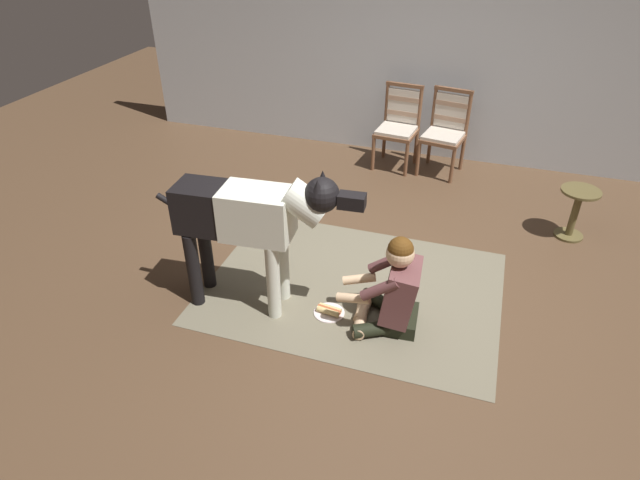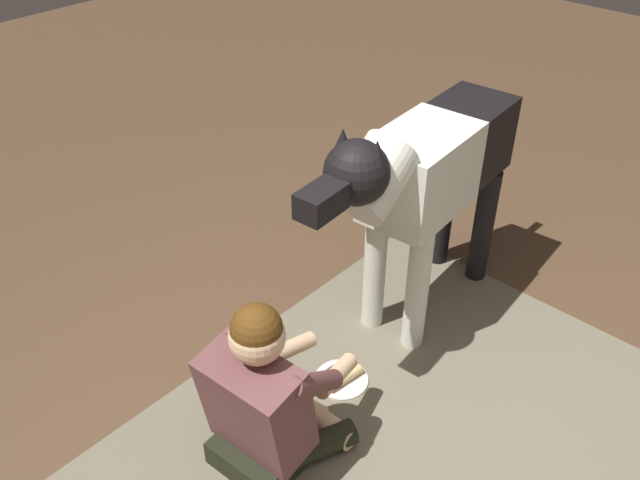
{
  "view_description": "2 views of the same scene",
  "coord_description": "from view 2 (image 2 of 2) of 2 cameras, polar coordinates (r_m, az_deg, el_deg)",
  "views": [
    {
      "loc": [
        0.67,
        -3.71,
        2.9
      ],
      "look_at": [
        -0.41,
        -0.42,
        0.65
      ],
      "focal_mm": 30.27,
      "sensor_mm": 36.0,
      "label": 1
    },
    {
      "loc": [
        1.34,
        0.88,
        2.35
      ],
      "look_at": [
        -0.25,
        -0.58,
        0.8
      ],
      "focal_mm": 37.4,
      "sensor_mm": 36.0,
      "label": 2
    }
  ],
  "objects": [
    {
      "name": "area_rug",
      "position": [
        2.97,
        6.53,
        -16.6
      ],
      "size": [
        2.48,
        1.84,
        0.01
      ],
      "primitive_type": "cube",
      "color": "#6B6450",
      "rests_on": "ground"
    },
    {
      "name": "person_sitting_on_floor",
      "position": [
        2.68,
        -4.64,
        -13.35
      ],
      "size": [
        0.65,
        0.58,
        0.81
      ],
      "color": "black",
      "rests_on": "ground"
    },
    {
      "name": "large_dog",
      "position": [
        3.08,
        9.08,
        5.44
      ],
      "size": [
        1.64,
        0.41,
        1.24
      ],
      "color": "silver",
      "rests_on": "ground"
    },
    {
      "name": "hot_dog_on_plate",
      "position": [
        3.16,
        1.84,
        -11.62
      ],
      "size": [
        0.25,
        0.25,
        0.06
      ],
      "color": "silver",
      "rests_on": "ground"
    }
  ]
}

